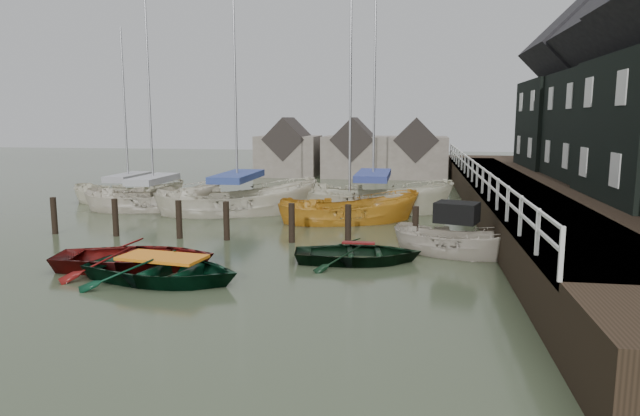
% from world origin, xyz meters
% --- Properties ---
extents(ground, '(120.00, 120.00, 0.00)m').
position_xyz_m(ground, '(0.00, 0.00, 0.00)').
color(ground, '#323B25').
rests_on(ground, ground).
extents(pier, '(3.04, 32.00, 2.70)m').
position_xyz_m(pier, '(9.48, 10.00, 0.71)').
color(pier, black).
rests_on(pier, ground).
extents(land_strip, '(14.00, 38.00, 1.50)m').
position_xyz_m(land_strip, '(15.00, 10.00, 0.00)').
color(land_strip, black).
rests_on(land_strip, ground).
extents(mooring_pilings, '(13.72, 0.22, 1.80)m').
position_xyz_m(mooring_pilings, '(-1.11, 3.00, 0.50)').
color(mooring_pilings, black).
rests_on(mooring_pilings, ground).
extents(far_sheds, '(14.00, 4.08, 4.39)m').
position_xyz_m(far_sheds, '(0.83, 26.00, 1.86)').
color(far_sheds, '#665B51').
rests_on(far_sheds, ground).
extents(rowboat_red, '(5.13, 4.08, 0.95)m').
position_xyz_m(rowboat_red, '(-2.57, -1.21, 0.00)').
color(rowboat_red, '#590E0C').
rests_on(rowboat_red, ground).
extents(rowboat_green, '(4.81, 3.75, 0.91)m').
position_xyz_m(rowboat_green, '(-1.20, -2.32, 0.00)').
color(rowboat_green, black).
rests_on(rowboat_green, ground).
extents(rowboat_dkgreen, '(4.23, 3.30, 0.80)m').
position_xyz_m(rowboat_dkgreen, '(3.79, 0.62, 0.00)').
color(rowboat_dkgreen, black).
rests_on(rowboat_dkgreen, ground).
extents(motorboat, '(4.47, 2.80, 2.50)m').
position_xyz_m(motorboat, '(6.80, 1.98, 0.10)').
color(motorboat, '#BAAF9F').
rests_on(motorboat, ground).
extents(sailboat_a, '(6.75, 4.20, 11.05)m').
position_xyz_m(sailboat_a, '(-6.86, 9.05, 0.06)').
color(sailboat_a, beige).
rests_on(sailboat_a, ground).
extents(sailboat_b, '(7.97, 5.37, 11.32)m').
position_xyz_m(sailboat_b, '(-2.58, 8.70, 0.06)').
color(sailboat_b, beige).
rests_on(sailboat_b, ground).
extents(sailboat_c, '(6.52, 4.20, 10.60)m').
position_xyz_m(sailboat_c, '(2.75, 7.37, 0.01)').
color(sailboat_c, '#C68625').
rests_on(sailboat_c, ground).
extents(sailboat_d, '(7.64, 3.42, 13.18)m').
position_xyz_m(sailboat_d, '(3.53, 10.28, 0.06)').
color(sailboat_d, beige).
rests_on(sailboat_d, ground).
extents(sailboat_e, '(6.00, 2.83, 9.92)m').
position_xyz_m(sailboat_e, '(-9.11, 10.89, 0.06)').
color(sailboat_e, beige).
rests_on(sailboat_e, ground).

